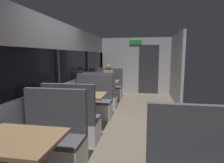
# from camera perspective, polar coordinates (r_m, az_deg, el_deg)

# --- Properties ---
(ground_plane) EXTENTS (3.30, 9.20, 0.02)m
(ground_plane) POSITION_cam_1_polar(r_m,az_deg,el_deg) (4.06, 3.79, -15.10)
(ground_plane) COLOR #665B4C
(carriage_window_panel_left) EXTENTS (0.09, 8.48, 2.30)m
(carriage_window_panel_left) POSITION_cam_1_polar(r_m,az_deg,el_deg) (4.17, -16.32, 1.18)
(carriage_window_panel_left) COLOR #B2B2B7
(carriage_window_panel_left) RESTS_ON ground_plane
(carriage_end_bulkhead) EXTENTS (2.90, 0.11, 2.30)m
(carriage_end_bulkhead) POSITION_cam_1_polar(r_m,az_deg,el_deg) (7.93, 7.53, 4.71)
(carriage_end_bulkhead) COLOR #B2B2B7
(carriage_end_bulkhead) RESTS_ON ground_plane
(carriage_aisle_panel_right) EXTENTS (0.08, 2.40, 2.30)m
(carriage_aisle_panel_right) POSITION_cam_1_polar(r_m,az_deg,el_deg) (6.81, 18.90, 3.93)
(carriage_aisle_panel_right) COLOR #B2B2B7
(carriage_aisle_panel_right) RESTS_ON ground_plane
(dining_table_near_window) EXTENTS (0.90, 0.70, 0.74)m
(dining_table_near_window) POSITION_cam_1_polar(r_m,az_deg,el_deg) (2.27, -26.94, -17.36)
(dining_table_near_window) COLOR #9E9EA3
(dining_table_near_window) RESTS_ON ground_plane
(bench_near_window_facing_entry) EXTENTS (0.95, 0.50, 1.10)m
(bench_near_window_facing_entry) POSITION_cam_1_polar(r_m,az_deg,el_deg) (2.93, -17.96, -17.68)
(bench_near_window_facing_entry) COLOR silver
(bench_near_window_facing_entry) RESTS_ON ground_plane
(dining_table_mid_window) EXTENTS (0.90, 0.70, 0.74)m
(dining_table_mid_window) POSITION_cam_1_polar(r_m,az_deg,el_deg) (4.14, -8.41, -5.21)
(dining_table_mid_window) COLOR #9E9EA3
(dining_table_mid_window) RESTS_ON ground_plane
(bench_mid_window_facing_end) EXTENTS (0.95, 0.50, 1.10)m
(bench_mid_window_facing_end) POSITION_cam_1_polar(r_m,az_deg,el_deg) (3.60, -11.86, -12.50)
(bench_mid_window_facing_end) COLOR silver
(bench_mid_window_facing_end) RESTS_ON ground_plane
(bench_mid_window_facing_entry) EXTENTS (0.95, 0.50, 1.10)m
(bench_mid_window_facing_entry) POSITION_cam_1_polar(r_m,az_deg,el_deg) (4.87, -5.74, -6.95)
(bench_mid_window_facing_entry) COLOR silver
(bench_mid_window_facing_entry) RESTS_ON ground_plane
(dining_table_far_window) EXTENTS (0.90, 0.70, 0.74)m
(dining_table_far_window) POSITION_cam_1_polar(r_m,az_deg,el_deg) (6.24, -2.07, -0.69)
(dining_table_far_window) COLOR #9E9EA3
(dining_table_far_window) RESTS_ON ground_plane
(bench_far_window_facing_end) EXTENTS (0.95, 0.50, 1.10)m
(bench_far_window_facing_end) POSITION_cam_1_polar(r_m,az_deg,el_deg) (5.62, -3.53, -4.89)
(bench_far_window_facing_end) COLOR silver
(bench_far_window_facing_end) RESTS_ON ground_plane
(bench_far_window_facing_entry) EXTENTS (0.95, 0.50, 1.10)m
(bench_far_window_facing_entry) POSITION_cam_1_polar(r_m,az_deg,el_deg) (6.96, -0.87, -2.38)
(bench_far_window_facing_entry) COLOR silver
(bench_far_window_facing_entry) RESTS_ON ground_plane
(seated_passenger) EXTENTS (0.47, 0.55, 1.26)m
(seated_passenger) POSITION_cam_1_polar(r_m,az_deg,el_deg) (6.86, -0.99, -0.77)
(seated_passenger) COLOR #26262D
(seated_passenger) RESTS_ON ground_plane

